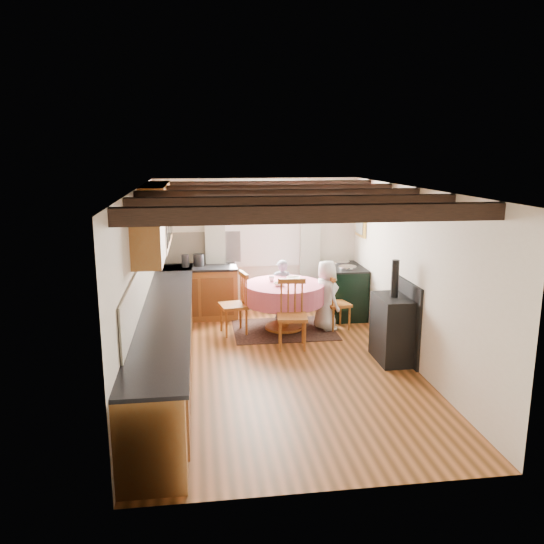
{
  "coord_description": "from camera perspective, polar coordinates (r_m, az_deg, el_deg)",
  "views": [
    {
      "loc": [
        -1.05,
        -6.79,
        2.87
      ],
      "look_at": [
        0.0,
        0.8,
        1.15
      ],
      "focal_mm": 35.84,
      "sensor_mm": 36.0,
      "label": 1
    }
  ],
  "objects": [
    {
      "name": "beam_a",
      "position": [
        4.93,
        4.5,
        6.12
      ],
      "size": [
        3.6,
        0.16,
        0.16
      ],
      "primitive_type": "cube",
      "color": "black",
      "rests_on": "ceiling"
    },
    {
      "name": "window_pane",
      "position": [
        9.68,
        -1.0,
        5.11
      ],
      "size": [
        1.2,
        0.01,
        1.4
      ],
      "primitive_type": "cube",
      "color": "white",
      "rests_on": "wall_back"
    },
    {
      "name": "rug",
      "position": [
        8.93,
        1.24,
        -6.05
      ],
      "size": [
        1.64,
        1.27,
        0.01
      ],
      "primitive_type": "cube",
      "color": "black",
      "rests_on": "floor"
    },
    {
      "name": "wall_picture",
      "position": [
        9.59,
        9.33,
        5.47
      ],
      "size": [
        0.04,
        0.5,
        0.6
      ],
      "primitive_type": "cube",
      "color": "gold",
      "rests_on": "wall_right"
    },
    {
      "name": "aga_range",
      "position": [
        9.65,
        7.52,
        -1.94
      ],
      "size": [
        0.64,
        0.99,
        0.91
      ],
      "primitive_type": null,
      "color": "black",
      "rests_on": "floor"
    },
    {
      "name": "window_frame",
      "position": [
        9.68,
        -0.99,
        5.11
      ],
      "size": [
        1.34,
        0.03,
        1.54
      ],
      "primitive_type": "cube",
      "color": "white",
      "rests_on": "wall_back"
    },
    {
      "name": "curtain_left",
      "position": [
        9.61,
        -5.96,
        1.96
      ],
      "size": [
        0.35,
        0.1,
        2.1
      ],
      "primitive_type": "cube",
      "color": "beige",
      "rests_on": "wall_back"
    },
    {
      "name": "beam_d",
      "position": [
        7.88,
        -0.2,
        8.58
      ],
      "size": [
        3.6,
        0.16,
        0.16
      ],
      "primitive_type": "cube",
      "color": "black",
      "rests_on": "ceiling"
    },
    {
      "name": "curtain_rod",
      "position": [
        9.53,
        -0.94,
        8.62
      ],
      "size": [
        2.0,
        0.03,
        0.03
      ],
      "primitive_type": "cylinder",
      "rotation": [
        0.0,
        1.57,
        0.0
      ],
      "color": "black",
      "rests_on": "wall_back"
    },
    {
      "name": "worktop_left",
      "position": [
        7.08,
        -11.07,
        -3.74
      ],
      "size": [
        0.64,
        5.3,
        0.04
      ],
      "primitive_type": "cube",
      "color": "black",
      "rests_on": "base_cabinet_left"
    },
    {
      "name": "bowl_a",
      "position": [
        8.95,
        2.25,
        -0.69
      ],
      "size": [
        0.27,
        0.27,
        0.05
      ],
      "primitive_type": "imported",
      "rotation": [
        0.0,
        0.0,
        1.31
      ],
      "color": "silver",
      "rests_on": "dining_table"
    },
    {
      "name": "child_far",
      "position": [
        9.39,
        1.02,
        -1.83
      ],
      "size": [
        0.4,
        0.29,
        1.05
      ],
      "primitive_type": "imported",
      "rotation": [
        0.0,
        0.0,
        3.05
      ],
      "color": "slate",
      "rests_on": "floor"
    },
    {
      "name": "canister_wide",
      "position": [
        9.44,
        -7.7,
        1.27
      ],
      "size": [
        0.19,
        0.19,
        0.21
      ],
      "primitive_type": "cylinder",
      "color": "#262628",
      "rests_on": "worktop_back"
    },
    {
      "name": "wall_cabinet_glass",
      "position": [
        8.06,
        -12.02,
        5.83
      ],
      "size": [
        0.34,
        1.8,
        0.9
      ],
      "primitive_type": "cube",
      "color": "#95531F",
      "rests_on": "wall_left"
    },
    {
      "name": "dining_table",
      "position": [
        8.82,
        1.25,
        -3.69
      ],
      "size": [
        1.29,
        1.29,
        0.78
      ],
      "primitive_type": null,
      "color": "#BE6163",
      "rests_on": "floor"
    },
    {
      "name": "cast_iron_stove",
      "position": [
        7.64,
        12.63,
        -4.03
      ],
      "size": [
        0.43,
        0.72,
        1.43
      ],
      "primitive_type": null,
      "color": "black",
      "rests_on": "floor"
    },
    {
      "name": "wall_left",
      "position": [
        7.03,
        -13.77,
        -1.45
      ],
      "size": [
        0.0,
        5.5,
        2.4
      ],
      "primitive_type": "cube",
      "color": "silver",
      "rests_on": "ground"
    },
    {
      "name": "canister_tall",
      "position": [
        9.39,
        -9.11,
        1.18
      ],
      "size": [
        0.13,
        0.13,
        0.22
      ],
      "primitive_type": "cylinder",
      "color": "#262628",
      "rests_on": "worktop_back"
    },
    {
      "name": "beam_e",
      "position": [
        8.87,
        -1.08,
        9.03
      ],
      "size": [
        3.6,
        0.16,
        0.16
      ],
      "primitive_type": "cube",
      "color": "black",
      "rests_on": "ceiling"
    },
    {
      "name": "splash_left",
      "position": [
        7.32,
        -13.39,
        -0.88
      ],
      "size": [
        0.02,
        4.5,
        0.55
      ],
      "primitive_type": "cube",
      "color": "beige",
      "rests_on": "wall_left"
    },
    {
      "name": "floor",
      "position": [
        7.44,
        0.86,
        -10.02
      ],
      "size": [
        3.6,
        5.5,
        0.0
      ],
      "primitive_type": "cube",
      "color": "#A96031",
      "rests_on": "ground"
    },
    {
      "name": "chair_right",
      "position": [
        8.93,
        6.87,
        -3.16
      ],
      "size": [
        0.48,
        0.47,
        0.9
      ],
      "primitive_type": null,
      "rotation": [
        0.0,
        0.0,
        1.8
      ],
      "color": "#995E21",
      "rests_on": "floor"
    },
    {
      "name": "base_cabinet_left",
      "position": [
        7.22,
        -11.07,
        -7.25
      ],
      "size": [
        0.6,
        5.3,
        0.88
      ],
      "primitive_type": "cube",
      "color": "#95531F",
      "rests_on": "floor"
    },
    {
      "name": "splash_back",
      "position": [
        9.66,
        -7.47,
        2.59
      ],
      "size": [
        1.4,
        0.02,
        0.55
      ],
      "primitive_type": "cube",
      "color": "beige",
      "rests_on": "wall_back"
    },
    {
      "name": "base_cabinet_back",
      "position": [
        9.55,
        -7.63,
        -2.2
      ],
      "size": [
        1.3,
        0.6,
        0.88
      ],
      "primitive_type": "cube",
      "color": "#95531F",
      "rests_on": "floor"
    },
    {
      "name": "bowl_b",
      "position": [
        8.56,
        0.77,
        -1.3
      ],
      "size": [
        0.22,
        0.22,
        0.05
      ],
      "primitive_type": "imported",
      "rotation": [
        0.0,
        0.0,
        0.31
      ],
      "color": "silver",
      "rests_on": "dining_table"
    },
    {
      "name": "curtain_right",
      "position": [
        9.81,
        4.02,
        2.22
      ],
      "size": [
        0.35,
        0.1,
        2.1
      ],
      "primitive_type": "cube",
      "color": "beige",
      "rests_on": "wall_back"
    },
    {
      "name": "chair_left",
      "position": [
        8.64,
        -4.08,
        -3.31
      ],
      "size": [
        0.52,
        0.51,
        1.0
      ],
      "primitive_type": null,
      "rotation": [
        0.0,
        0.0,
        -1.38
      ],
      "color": "#995E21",
      "rests_on": "floor"
    },
    {
      "name": "wall_back",
      "position": [
        9.74,
        -1.58,
        2.77
      ],
      "size": [
        3.6,
        0.0,
        2.4
      ],
      "primitive_type": "cube",
      "color": "silver",
      "rests_on": "ground"
    },
    {
      "name": "wall_right",
      "position": [
        7.55,
        14.52,
        -0.53
      ],
      "size": [
        0.0,
        5.5,
        2.4
      ],
      "primitive_type": "cube",
      "color": "silver",
      "rests_on": "ground"
    },
    {
      "name": "beam_b",
      "position": [
        5.91,
        2.42,
        7.22
      ],
      "size": [
        3.6,
        0.16,
        0.16
      ],
      "primitive_type": "cube",
      "color": "black",
      "rests_on": "ceiling"
    },
    {
      "name": "wall_cabinet_solid",
      "position": [
        6.59,
        -12.87,
        3.87
      ],
      "size": [
        0.34,
        0.9,
        0.7
      ],
      "primitive_type": "cube",
      "color": "#95531F",
      "rests_on": "wall_left"
    },
    {
      "name": "chair_near",
      "position": [
        8.01,
        2.14,
        -4.5
      ],
      "size": [
        0.49,
        0.5,
        1.02
      ],
      "primitive_type": null,
      "rotation": [
        0.0,
        0.0,
        -0.12
      ],
      "color": "#995E21",
      "rests_on": "floor"
    },
    {
      "name": "worktop_back",
      "position": [
        9.43,
        -7.71,
        0.47
      ],
      "size": [
        1.3,
        0.64,
        0.04
      ],
      "primitive_type": "cube",
      "color": "black",
      "rests_on": "base_cabinet_back"
    },
    {
      "name": "child_right",
      "position": [
        8.84,
        5.72,
        -2.45
      ],
      "size": [
        0.51,
        0.64,
        1.15
      ],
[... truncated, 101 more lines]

